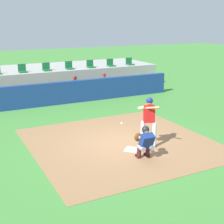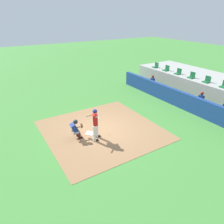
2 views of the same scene
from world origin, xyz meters
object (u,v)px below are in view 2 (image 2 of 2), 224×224
at_px(dugout_player_1, 200,101).
at_px(stadium_seat_3, 192,76).
at_px(stadium_seat_1, 166,69).
at_px(stadium_seat_5, 224,86).
at_px(stadium_seat_4, 207,81).
at_px(home_plate, 90,133).
at_px(catcher_crouched, 76,128).
at_px(dugout_player_2, 224,110).
at_px(dugout_player_0, 151,82).
at_px(stadium_seat_0, 156,66).
at_px(batter_at_plate, 95,122).
at_px(stadium_seat_2, 178,72).

height_order(dugout_player_1, stadium_seat_3, stadium_seat_3).
distance_m(stadium_seat_1, stadium_seat_5, 5.78).
relative_size(stadium_seat_4, stadium_seat_5, 1.00).
relative_size(home_plate, catcher_crouched, 0.24).
xyz_separation_m(dugout_player_2, stadium_seat_4, (-2.93, 2.03, 0.86)).
xyz_separation_m(catcher_crouched, stadium_seat_1, (-4.34, 10.99, 0.93)).
relative_size(dugout_player_0, stadium_seat_1, 2.71).
bearing_deg(stadium_seat_4, stadium_seat_0, 180.00).
bearing_deg(home_plate, stadium_seat_1, 113.06).
xyz_separation_m(dugout_player_1, stadium_seat_5, (0.37, 2.03, 0.86)).
bearing_deg(dugout_player_1, stadium_seat_1, 159.39).
relative_size(stadium_seat_0, stadium_seat_5, 1.00).
xyz_separation_m(home_plate, stadium_seat_3, (-1.44, 10.18, 1.51)).
bearing_deg(dugout_player_1, batter_at_plate, -92.73).
bearing_deg(dugout_player_0, stadium_seat_5, 20.48).
height_order(stadium_seat_3, stadium_seat_5, same).
distance_m(dugout_player_0, dugout_player_2, 6.93).
bearing_deg(stadium_seat_4, dugout_player_0, -153.06).
xyz_separation_m(batter_at_plate, stadium_seat_4, (-0.69, 10.15, 0.50)).
height_order(stadium_seat_2, stadium_seat_3, same).
bearing_deg(stadium_seat_5, stadium_seat_3, 180.00).
distance_m(home_plate, stadium_seat_1, 11.17).
relative_size(catcher_crouched, stadium_seat_0, 3.78).
bearing_deg(stadium_seat_2, dugout_player_2, -19.27).
relative_size(dugout_player_0, stadium_seat_0, 2.71).
height_order(dugout_player_2, stadium_seat_2, stadium_seat_2).
distance_m(home_plate, dugout_player_2, 8.68).
xyz_separation_m(dugout_player_0, stadium_seat_5, (5.45, 2.03, 0.86)).
distance_m(home_plate, stadium_seat_3, 10.39).
bearing_deg(dugout_player_2, stadium_seat_5, 126.13).
bearing_deg(stadium_seat_2, dugout_player_0, -118.70).
height_order(catcher_crouched, stadium_seat_5, stadium_seat_5).
bearing_deg(catcher_crouched, stadium_seat_2, 104.77).
relative_size(catcher_crouched, dugout_player_2, 1.40).
xyz_separation_m(dugout_player_1, stadium_seat_0, (-6.86, 2.03, 0.86)).
bearing_deg(stadium_seat_2, stadium_seat_0, 180.00).
relative_size(home_plate, stadium_seat_2, 0.92).
bearing_deg(stadium_seat_1, stadium_seat_4, 0.00).
xyz_separation_m(batter_at_plate, dugout_player_0, (-4.69, 8.11, -0.36)).
bearing_deg(dugout_player_1, stadium_seat_3, 141.11).
distance_m(stadium_seat_0, stadium_seat_3, 4.33).
distance_m(catcher_crouched, stadium_seat_0, 12.45).
relative_size(dugout_player_0, stadium_seat_4, 2.71).
distance_m(batter_at_plate, catcher_crouched, 1.16).
xyz_separation_m(batter_at_plate, dugout_player_2, (2.24, 8.11, -0.36)).
relative_size(dugout_player_0, stadium_seat_3, 2.71).
relative_size(dugout_player_1, stadium_seat_4, 2.71).
xyz_separation_m(stadium_seat_3, stadium_seat_4, (1.44, 0.00, 0.00)).
bearing_deg(stadium_seat_3, dugout_player_0, -141.51).
distance_m(catcher_crouched, stadium_seat_5, 11.12).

